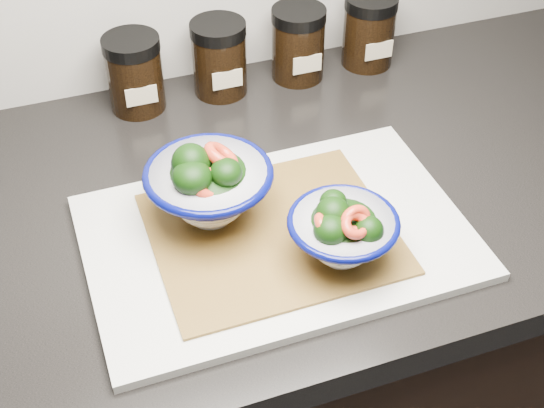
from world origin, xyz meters
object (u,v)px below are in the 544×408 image
object	(u,v)px
cutting_board	(277,237)
bowl_left	(208,186)
bowl_right	(342,231)
spice_jar_a	(135,73)
spice_jar_c	(298,43)
spice_jar_d	(369,31)
spice_jar_b	(219,58)

from	to	relation	value
cutting_board	bowl_left	world-z (taller)	bowl_left
bowl_right	spice_jar_a	bearing A→B (deg)	110.39
cutting_board	bowl_left	distance (m)	0.10
bowl_right	spice_jar_c	xyz separation A→B (m)	(0.10, 0.40, -0.00)
cutting_board	spice_jar_d	bearing A→B (deg)	50.74
bowl_right	spice_jar_b	bearing A→B (deg)	93.15
spice_jar_a	bowl_right	bearing A→B (deg)	-69.61
bowl_left	spice_jar_b	xyz separation A→B (m)	(0.10, 0.28, -0.01)
bowl_left	spice_jar_d	bearing A→B (deg)	39.71
bowl_left	spice_jar_c	distance (m)	0.36
spice_jar_b	spice_jar_a	bearing A→B (deg)	180.00
cutting_board	spice_jar_c	xyz separation A→B (m)	(0.16, 0.33, 0.05)
bowl_right	spice_jar_a	distance (m)	0.43
spice_jar_d	spice_jar_c	bearing A→B (deg)	180.00
spice_jar_b	spice_jar_d	distance (m)	0.24
cutting_board	spice_jar_d	distance (m)	0.44
bowl_left	bowl_right	size ratio (longest dim) A/B	1.22
bowl_right	spice_jar_c	size ratio (longest dim) A/B	1.11
bowl_left	bowl_right	distance (m)	0.17
cutting_board	spice_jar_c	bearing A→B (deg)	65.06
cutting_board	spice_jar_a	size ratio (longest dim) A/B	3.98
bowl_right	spice_jar_a	world-z (taller)	spice_jar_a
spice_jar_b	spice_jar_c	xyz separation A→B (m)	(0.12, 0.00, 0.00)
bowl_left	spice_jar_a	distance (m)	0.28
cutting_board	spice_jar_a	bearing A→B (deg)	105.86
spice_jar_a	spice_jar_c	distance (m)	0.25
spice_jar_c	spice_jar_d	world-z (taller)	same
spice_jar_b	bowl_right	bearing A→B (deg)	-86.85
spice_jar_b	spice_jar_d	xyz separation A→B (m)	(0.24, 0.00, 0.00)
spice_jar_a	spice_jar_c	size ratio (longest dim) A/B	1.00
spice_jar_a	spice_jar_b	distance (m)	0.13
spice_jar_a	bowl_left	bearing A→B (deg)	-84.23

